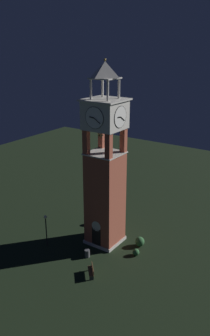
{
  "coord_description": "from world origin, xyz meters",
  "views": [
    {
      "loc": [
        18.94,
        -27.65,
        20.45
      ],
      "look_at": [
        0.0,
        0.0,
        8.48
      ],
      "focal_mm": 37.54,
      "sensor_mm": 36.0,
      "label": 1
    }
  ],
  "objects_px": {
    "clock_tower": "(105,173)",
    "park_bench": "(91,271)",
    "lamp_post": "(46,225)",
    "trash_bin": "(87,253)"
  },
  "relations": [
    {
      "from": "clock_tower",
      "to": "lamp_post",
      "type": "height_order",
      "value": "clock_tower"
    },
    {
      "from": "clock_tower",
      "to": "trash_bin",
      "type": "bearing_deg",
      "value": -86.05
    },
    {
      "from": "lamp_post",
      "to": "trash_bin",
      "type": "relative_size",
      "value": 4.54
    },
    {
      "from": "trash_bin",
      "to": "lamp_post",
      "type": "bearing_deg",
      "value": -170.54
    },
    {
      "from": "clock_tower",
      "to": "park_bench",
      "type": "relative_size",
      "value": 12.92
    },
    {
      "from": "clock_tower",
      "to": "lamp_post",
      "type": "xyz_separation_m",
      "value": [
        -4.53,
        -4.33,
        -5.37
      ]
    },
    {
      "from": "lamp_post",
      "to": "trash_bin",
      "type": "bearing_deg",
      "value": 9.46
    },
    {
      "from": "clock_tower",
      "to": "park_bench",
      "type": "height_order",
      "value": "clock_tower"
    },
    {
      "from": "trash_bin",
      "to": "park_bench",
      "type": "bearing_deg",
      "value": -45.42
    },
    {
      "from": "park_bench",
      "to": "lamp_post",
      "type": "height_order",
      "value": "lamp_post"
    }
  ]
}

